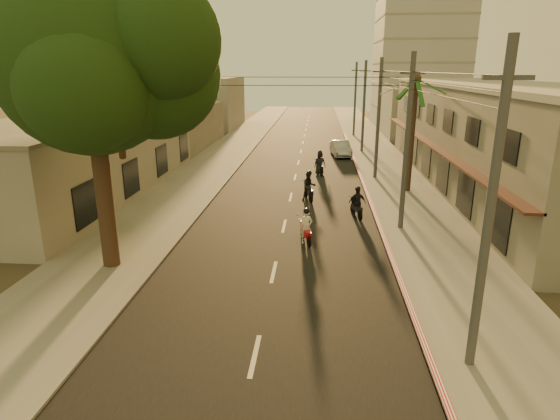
# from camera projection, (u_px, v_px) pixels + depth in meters

# --- Properties ---
(ground) EXTENTS (160.00, 160.00, 0.00)m
(ground) POSITION_uv_depth(u_px,v_px,m) (269.00, 294.00, 17.73)
(ground) COLOR #383023
(ground) RESTS_ON ground
(road) EXTENTS (10.00, 140.00, 0.02)m
(road) POSITION_uv_depth(u_px,v_px,m) (295.00, 177.00, 36.80)
(road) COLOR black
(road) RESTS_ON ground
(sidewalk_right) EXTENTS (5.00, 140.00, 0.12)m
(sidewalk_right) POSITION_uv_depth(u_px,v_px,m) (392.00, 178.00, 36.20)
(sidewalk_right) COLOR slate
(sidewalk_right) RESTS_ON ground
(sidewalk_left) EXTENTS (5.00, 140.00, 0.12)m
(sidewalk_left) POSITION_uv_depth(u_px,v_px,m) (202.00, 175.00, 37.37)
(sidewalk_left) COLOR slate
(sidewalk_left) RESTS_ON ground
(curb_stripe) EXTENTS (0.20, 60.00, 0.20)m
(curb_stripe) POSITION_uv_depth(u_px,v_px,m) (367.00, 194.00, 31.61)
(curb_stripe) COLOR #B41320
(curb_stripe) RESTS_ON ground
(shophouse_row) EXTENTS (8.80, 34.20, 7.30)m
(shophouse_row) POSITION_uv_depth(u_px,v_px,m) (493.00, 136.00, 32.75)
(shophouse_row) COLOR gray
(shophouse_row) RESTS_ON ground
(left_building) EXTENTS (8.20, 24.20, 5.20)m
(left_building) POSITION_uv_depth(u_px,v_px,m) (83.00, 156.00, 31.41)
(left_building) COLOR gray
(left_building) RESTS_ON ground
(distant_tower) EXTENTS (12.10, 12.10, 28.00)m
(distant_tower) POSITION_uv_depth(u_px,v_px,m) (422.00, 26.00, 65.84)
(distant_tower) COLOR #B7B5B2
(distant_tower) RESTS_ON ground
(broadleaf_tree) EXTENTS (9.60, 8.70, 12.10)m
(broadleaf_tree) POSITION_uv_depth(u_px,v_px,m) (101.00, 61.00, 17.83)
(broadleaf_tree) COLOR black
(broadleaf_tree) RESTS_ON ground
(palm_tree) EXTENTS (5.00, 5.00, 8.20)m
(palm_tree) POSITION_uv_depth(u_px,v_px,m) (416.00, 86.00, 30.29)
(palm_tree) COLOR black
(palm_tree) RESTS_ON ground
(utility_poles) EXTENTS (1.20, 48.26, 9.00)m
(utility_poles) POSITION_uv_depth(u_px,v_px,m) (380.00, 92.00, 34.43)
(utility_poles) COLOR #38383A
(utility_poles) RESTS_ON ground
(filler_right) EXTENTS (8.00, 14.00, 6.00)m
(filler_right) POSITION_uv_depth(u_px,v_px,m) (417.00, 112.00, 58.69)
(filler_right) COLOR gray
(filler_right) RESTS_ON ground
(filler_left_near) EXTENTS (8.00, 14.00, 4.40)m
(filler_left_near) POSITION_uv_depth(u_px,v_px,m) (173.00, 126.00, 50.61)
(filler_left_near) COLOR gray
(filler_left_near) RESTS_ON ground
(filler_left_far) EXTENTS (8.00, 14.00, 7.00)m
(filler_left_far) POSITION_uv_depth(u_px,v_px,m) (210.00, 103.00, 67.40)
(filler_left_far) COLOR gray
(filler_left_far) RESTS_ON ground
(scooter_red) EXTENTS (0.91, 1.77, 1.79)m
(scooter_red) POSITION_uv_depth(u_px,v_px,m) (306.00, 228.00, 22.72)
(scooter_red) COLOR black
(scooter_red) RESTS_ON ground
(scooter_mid_a) EXTENTS (1.25, 1.96, 1.97)m
(scooter_mid_a) POSITION_uv_depth(u_px,v_px,m) (309.00, 187.00, 30.14)
(scooter_mid_a) COLOR black
(scooter_mid_a) RESTS_ON ground
(scooter_mid_b) EXTENTS (1.23, 1.84, 1.84)m
(scooter_mid_b) POSITION_uv_depth(u_px,v_px,m) (357.00, 203.00, 26.69)
(scooter_mid_b) COLOR black
(scooter_mid_b) RESTS_ON ground
(scooter_far_a) EXTENTS (1.18, 1.98, 1.98)m
(scooter_far_a) POSITION_uv_depth(u_px,v_px,m) (320.00, 164.00, 37.44)
(scooter_far_a) COLOR black
(scooter_far_a) RESTS_ON ground
(parked_car) EXTENTS (2.70, 4.89, 1.48)m
(parked_car) POSITION_uv_depth(u_px,v_px,m) (341.00, 149.00, 45.52)
(parked_car) COLOR #999CA1
(parked_car) RESTS_ON ground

